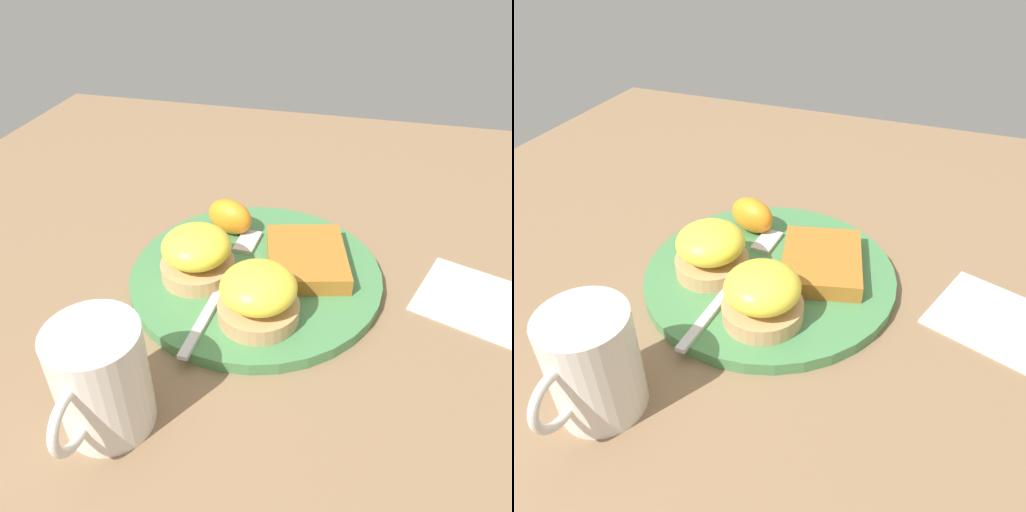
% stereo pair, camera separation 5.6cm
% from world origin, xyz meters
% --- Properties ---
extents(ground_plane, '(1.10, 1.10, 0.00)m').
position_xyz_m(ground_plane, '(0.00, 0.00, 0.00)').
color(ground_plane, '#846647').
extents(plate, '(0.28, 0.28, 0.01)m').
position_xyz_m(plate, '(0.00, 0.00, 0.01)').
color(plate, '#47844C').
rests_on(plate, ground_plane).
extents(sandwich_benedict_left, '(0.08, 0.08, 0.06)m').
position_xyz_m(sandwich_benedict_left, '(0.02, -0.06, 0.04)').
color(sandwich_benedict_left, tan).
rests_on(sandwich_benedict_left, plate).
extents(sandwich_benedict_right, '(0.08, 0.08, 0.06)m').
position_xyz_m(sandwich_benedict_right, '(0.08, 0.02, 0.04)').
color(sandwich_benedict_right, tan).
rests_on(sandwich_benedict_right, plate).
extents(hashbrown_patty, '(0.13, 0.11, 0.02)m').
position_xyz_m(hashbrown_patty, '(-0.02, 0.05, 0.02)').
color(hashbrown_patty, '#AA6924').
rests_on(hashbrown_patty, plate).
extents(orange_wedge, '(0.05, 0.07, 0.04)m').
position_xyz_m(orange_wedge, '(-0.07, -0.05, 0.04)').
color(orange_wedge, orange).
rests_on(orange_wedge, plate).
extents(fork, '(0.22, 0.03, 0.00)m').
position_xyz_m(fork, '(0.02, -0.03, 0.02)').
color(fork, silver).
rests_on(fork, plate).
extents(cup, '(0.11, 0.07, 0.10)m').
position_xyz_m(cup, '(0.21, -0.07, 0.05)').
color(cup, silver).
rests_on(cup, ground_plane).
extents(napkin, '(0.14, 0.14, 0.00)m').
position_xyz_m(napkin, '(-0.02, 0.24, 0.00)').
color(napkin, white).
rests_on(napkin, ground_plane).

